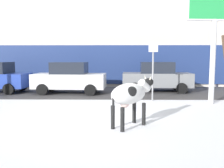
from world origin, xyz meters
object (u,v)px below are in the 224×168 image
car_white_sedan (70,78)px  pedestrian_near_billboard (217,75)px  car_grey_sedan (157,77)px  street_sign (153,67)px  billboard (215,7)px  cow_holstein (130,94)px

car_white_sedan → pedestrian_near_billboard: 10.71m
car_grey_sedan → pedestrian_near_billboard: size_ratio=2.48×
car_grey_sedan → street_sign: 3.51m
car_grey_sedan → street_sign: size_ratio=1.52×
billboard → street_sign: size_ratio=1.97×
billboard → car_grey_sedan: billboard is taller
cow_holstein → street_sign: street_sign is taller
cow_holstein → pedestrian_near_billboard: 12.62m
billboard → pedestrian_near_billboard: size_ratio=3.21×
car_grey_sedan → pedestrian_near_billboard: car_grey_sedan is taller
pedestrian_near_billboard → street_sign: bearing=-132.9°
cow_holstein → billboard: (3.93, 3.81, 3.31)m
street_sign → pedestrian_near_billboard: bearing=47.1°
billboard → street_sign: billboard is taller
car_white_sedan → street_sign: (4.54, -2.52, 0.76)m
car_grey_sedan → billboard: bearing=-65.6°
billboard → street_sign: (-2.58, 0.71, -2.64)m
car_white_sedan → street_sign: size_ratio=1.52×
car_white_sedan → pedestrian_near_billboard: bearing=19.1°
cow_holstein → billboard: 6.40m
car_grey_sedan → pedestrian_near_billboard: (4.84, 2.67, -0.03)m
cow_holstein → street_sign: bearing=73.4°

